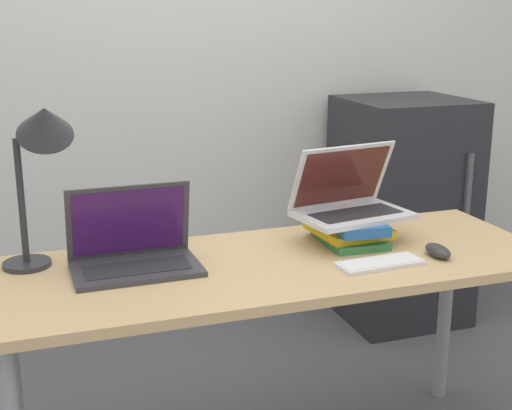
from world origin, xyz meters
TOP-DOWN VIEW (x-y plane):
  - wall_back at (0.00, 1.66)m, footprint 8.00×0.05m
  - desk at (0.00, 0.31)m, footprint 1.70×0.63m
  - laptop_left at (-0.42, 0.39)m, footprint 0.37×0.24m
  - book_stack at (0.29, 0.41)m, footprint 0.24×0.29m
  - laptop_on_books at (0.29, 0.42)m, footprint 0.39×0.29m
  - wireless_keyboard at (0.27, 0.17)m, footprint 0.27×0.12m
  - mouse at (0.48, 0.18)m, footprint 0.06×0.11m
  - desk_lamp at (-0.65, 0.47)m, footprint 0.23×0.20m
  - mini_fridge at (1.03, 1.32)m, footprint 0.56×0.56m

SIDE VIEW (x-z plane):
  - mini_fridge at x=1.03m, z-range 0.00..1.08m
  - desk at x=0.00m, z-range 0.29..1.03m
  - wireless_keyboard at x=0.27m, z-range 0.74..0.76m
  - mouse at x=0.48m, z-range 0.74..0.78m
  - book_stack at x=0.29m, z-range 0.74..0.83m
  - laptop_left at x=-0.42m, z-range 0.67..0.91m
  - laptop_on_books at x=0.29m, z-range 0.76..0.99m
  - desk_lamp at x=-0.65m, z-range 0.86..1.38m
  - wall_back at x=0.00m, z-range 0.00..2.70m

